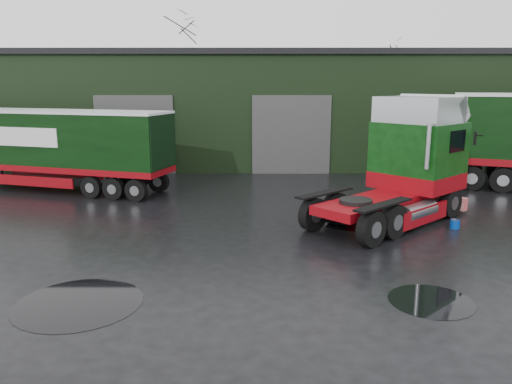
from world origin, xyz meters
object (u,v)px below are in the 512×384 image
Objects in this scene: warehouse at (285,107)px; trailer_left at (48,150)px; tree_back_a at (180,81)px; tree_back_b at (376,94)px; wash_bucket at (455,224)px; hero_tractor at (387,162)px.

trailer_left is at bearing -137.31° from warehouse.
trailer_left is 20.42m from tree_back_a.
warehouse is at bearing -128.66° from tree_back_b.
trailer_left is 1.19× the size of tree_back_a.
tree_back_b is at bearing 82.66° from wash_bucket.
tree_back_a is 1.27× the size of tree_back_b.
hero_tractor is (2.50, -15.50, -1.06)m from warehouse.
warehouse reaches higher than wash_bucket.
warehouse is at bearing -30.29° from trailer_left.
tree_back_b is (3.36, 26.06, 3.61)m from wash_bucket.
hero_tractor is 26.14m from tree_back_b.
warehouse is 15.74m from hero_tractor.
tree_back_a is at bearing 159.71° from hero_tractor.
tree_back_a is (2.84, 20.00, 3.00)m from trailer_left.
trailer_left is 1.50× the size of tree_back_b.
hero_tractor is at bearing 165.33° from wash_bucket.
wash_bucket is at bearing -73.88° from warehouse.
tree_back_b reaches higher than wash_bucket.
hero_tractor is at bearing -102.17° from tree_back_b.
wash_bucket is 0.04× the size of tree_back_b.
warehouse is 14.82m from trailer_left.
tree_back_a is (-8.00, 10.00, 1.59)m from warehouse.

